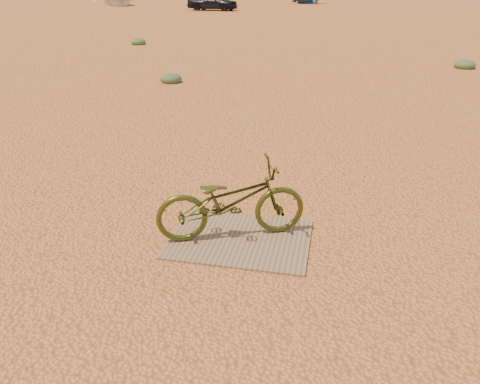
# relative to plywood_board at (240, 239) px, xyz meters

# --- Properties ---
(ground) EXTENTS (120.00, 120.00, 0.00)m
(ground) POSITION_rel_plywood_board_xyz_m (0.36, -0.29, -0.01)
(ground) COLOR #C58048
(ground) RESTS_ON ground
(plywood_board) EXTENTS (1.40, 1.06, 0.02)m
(plywood_board) POSITION_rel_plywood_board_xyz_m (0.00, 0.00, 0.00)
(plywood_board) COLOR #7B6C51
(plywood_board) RESTS_ON ground
(bicycle) EXTENTS (1.57, 1.06, 0.78)m
(bicycle) POSITION_rel_plywood_board_xyz_m (-0.09, 0.02, 0.40)
(bicycle) COLOR #394317
(bicycle) RESTS_ON plywood_board
(car) EXTENTS (4.28, 2.25, 1.39)m
(car) POSITION_rel_plywood_board_xyz_m (-9.77, 35.53, 0.68)
(car) COLOR black
(car) RESTS_ON ground
(kale_a) EXTENTS (0.54, 0.54, 0.30)m
(kale_a) POSITION_rel_plywood_board_xyz_m (-3.34, 7.33, -0.01)
(kale_a) COLOR #4B6843
(kale_a) RESTS_ON ground
(kale_b) EXTENTS (0.60, 0.60, 0.33)m
(kale_b) POSITION_rel_plywood_board_xyz_m (4.41, 11.05, -0.01)
(kale_b) COLOR #4B6843
(kale_b) RESTS_ON ground
(kale_c) EXTENTS (0.58, 0.58, 0.32)m
(kale_c) POSITION_rel_plywood_board_xyz_m (-7.11, 14.12, -0.01)
(kale_c) COLOR #4B6843
(kale_c) RESTS_ON ground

